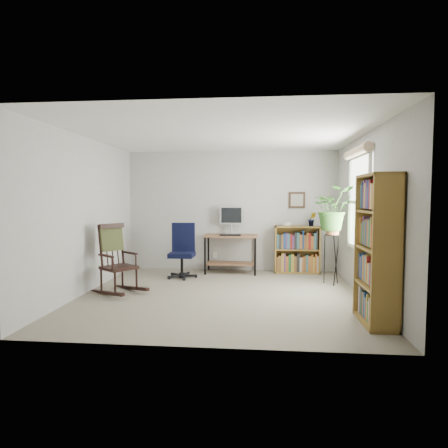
# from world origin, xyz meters

# --- Properties ---
(floor) EXTENTS (4.20, 4.00, 0.00)m
(floor) POSITION_xyz_m (0.00, 0.00, 0.00)
(floor) COLOR gray
(floor) RESTS_ON ground
(ceiling) EXTENTS (4.20, 4.00, 0.00)m
(ceiling) POSITION_xyz_m (0.00, 0.00, 2.40)
(ceiling) COLOR white
(ceiling) RESTS_ON ground
(wall_back) EXTENTS (4.20, 0.00, 2.40)m
(wall_back) POSITION_xyz_m (0.00, 2.00, 1.20)
(wall_back) COLOR #B3B2AF
(wall_back) RESTS_ON ground
(wall_front) EXTENTS (4.20, 0.00, 2.40)m
(wall_front) POSITION_xyz_m (0.00, -2.00, 1.20)
(wall_front) COLOR #B3B2AF
(wall_front) RESTS_ON ground
(wall_left) EXTENTS (0.00, 4.00, 2.40)m
(wall_left) POSITION_xyz_m (-2.10, 0.00, 1.20)
(wall_left) COLOR #B3B2AF
(wall_left) RESTS_ON ground
(wall_right) EXTENTS (0.00, 4.00, 2.40)m
(wall_right) POSITION_xyz_m (2.10, 0.00, 1.20)
(wall_right) COLOR #B3B2AF
(wall_right) RESTS_ON ground
(window) EXTENTS (0.12, 1.20, 1.50)m
(window) POSITION_xyz_m (2.06, 0.30, 1.40)
(window) COLOR white
(window) RESTS_ON wall_right
(desk) EXTENTS (1.03, 0.57, 0.74)m
(desk) POSITION_xyz_m (0.01, 1.70, 0.37)
(desk) COLOR brown
(desk) RESTS_ON floor
(monitor) EXTENTS (0.46, 0.16, 0.56)m
(monitor) POSITION_xyz_m (0.01, 1.84, 1.02)
(monitor) COLOR silver
(monitor) RESTS_ON desk
(keyboard) EXTENTS (0.40, 0.15, 0.02)m
(keyboard) POSITION_xyz_m (0.01, 1.58, 0.76)
(keyboard) COLOR black
(keyboard) RESTS_ON desk
(office_chair) EXTENTS (0.58, 0.58, 1.02)m
(office_chair) POSITION_xyz_m (-0.85, 1.16, 0.51)
(office_chair) COLOR black
(office_chair) RESTS_ON floor
(rocking_chair) EXTENTS (1.09, 1.01, 1.09)m
(rocking_chair) POSITION_xyz_m (-1.59, -0.01, 0.54)
(rocking_chair) COLOR black
(rocking_chair) RESTS_ON floor
(low_bookshelf) EXTENTS (0.87, 0.29, 0.92)m
(low_bookshelf) POSITION_xyz_m (1.30, 1.82, 0.46)
(low_bookshelf) COLOR olive
(low_bookshelf) RESTS_ON floor
(tall_bookshelf) EXTENTS (0.33, 0.76, 1.74)m
(tall_bookshelf) POSITION_xyz_m (1.92, -1.10, 0.87)
(tall_bookshelf) COLOR olive
(tall_bookshelf) RESTS_ON floor
(plant_stand) EXTENTS (0.36, 0.36, 0.99)m
(plant_stand) POSITION_xyz_m (1.80, 0.90, 0.49)
(plant_stand) COLOR black
(plant_stand) RESTS_ON floor
(spider_plant) EXTENTS (1.69, 1.88, 1.47)m
(spider_plant) POSITION_xyz_m (1.80, 0.90, 1.65)
(spider_plant) COLOR #316423
(spider_plant) RESTS_ON plant_stand
(potted_plant_small) EXTENTS (0.13, 0.24, 0.11)m
(potted_plant_small) POSITION_xyz_m (1.58, 1.83, 0.97)
(potted_plant_small) COLOR #316423
(potted_plant_small) RESTS_ON low_bookshelf
(framed_picture) EXTENTS (0.32, 0.04, 0.32)m
(framed_picture) POSITION_xyz_m (1.30, 1.97, 1.42)
(framed_picture) COLOR black
(framed_picture) RESTS_ON wall_back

